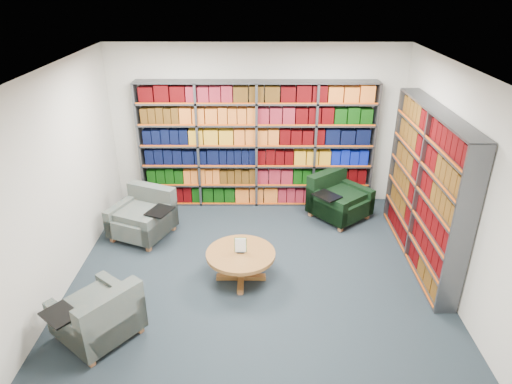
{
  "coord_description": "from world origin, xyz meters",
  "views": [
    {
      "loc": [
        0.03,
        -5.1,
        3.79
      ],
      "look_at": [
        0.0,
        0.6,
        1.05
      ],
      "focal_mm": 32.0,
      "sensor_mm": 36.0,
      "label": 1
    }
  ],
  "objects_px": {
    "chair_teal_left": "(145,217)",
    "chair_green_right": "(336,200)",
    "coffee_table": "(241,258)",
    "chair_teal_front": "(101,318)"
  },
  "relations": [
    {
      "from": "chair_teal_left",
      "to": "chair_green_right",
      "type": "relative_size",
      "value": 0.95
    },
    {
      "from": "chair_green_right",
      "to": "chair_teal_left",
      "type": "bearing_deg",
      "value": -168.89
    },
    {
      "from": "coffee_table",
      "to": "chair_green_right",
      "type": "bearing_deg",
      "value": 49.72
    },
    {
      "from": "chair_teal_left",
      "to": "chair_teal_front",
      "type": "distance_m",
      "value": 2.35
    },
    {
      "from": "chair_teal_left",
      "to": "chair_green_right",
      "type": "distance_m",
      "value": 3.19
    },
    {
      "from": "chair_teal_left",
      "to": "coffee_table",
      "type": "height_order",
      "value": "chair_teal_left"
    },
    {
      "from": "chair_green_right",
      "to": "chair_teal_front",
      "type": "bearing_deg",
      "value": -136.36
    },
    {
      "from": "chair_teal_left",
      "to": "chair_green_right",
      "type": "height_order",
      "value": "chair_green_right"
    },
    {
      "from": "chair_teal_left",
      "to": "chair_teal_front",
      "type": "height_order",
      "value": "chair_teal_left"
    },
    {
      "from": "chair_teal_front",
      "to": "chair_green_right",
      "type": "bearing_deg",
      "value": 43.64
    }
  ]
}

